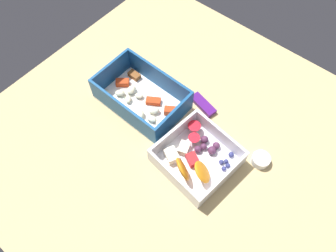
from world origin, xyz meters
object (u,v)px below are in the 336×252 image
at_px(paper_cup_liner, 261,160).
at_px(pasta_container, 142,98).
at_px(candy_bar, 203,105).
at_px(fruit_bowl, 196,157).

bearing_deg(paper_cup_liner, pasta_container, -170.69).
relative_size(candy_bar, paper_cup_liner, 1.77).
relative_size(pasta_container, paper_cup_liner, 5.24).
relative_size(pasta_container, fruit_bowl, 1.24).
height_order(fruit_bowl, candy_bar, fruit_bowl).
bearing_deg(candy_bar, pasta_container, -143.82).
distance_m(fruit_bowl, paper_cup_liner, 0.14).
relative_size(fruit_bowl, candy_bar, 2.38).
xyz_separation_m(fruit_bowl, paper_cup_liner, (0.11, 0.09, -0.01)).
bearing_deg(fruit_bowl, candy_bar, 119.69).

